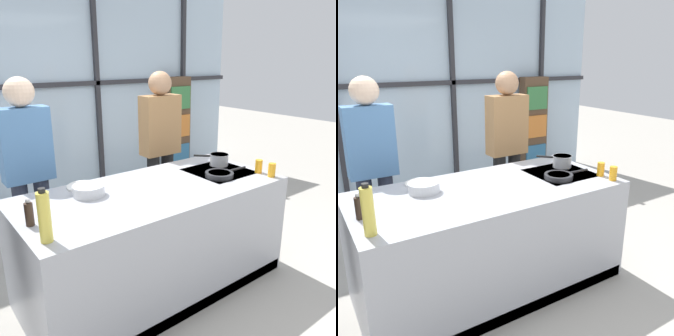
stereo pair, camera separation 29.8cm
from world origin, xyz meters
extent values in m
plane|color=#ADA89E|center=(0.00, 0.00, 0.00)|extent=(18.00, 18.00, 0.00)
cube|color=silver|center=(0.00, 2.44, 1.40)|extent=(6.40, 0.04, 2.80)
cube|color=#2D2D33|center=(0.00, 2.39, 1.54)|extent=(6.40, 0.06, 0.06)
cube|color=#2D2D33|center=(0.77, 2.39, 1.40)|extent=(0.06, 0.06, 2.80)
cube|color=#2D2D33|center=(2.30, 2.39, 1.40)|extent=(0.06, 0.06, 2.80)
cube|color=brown|center=(2.07, 2.26, 0.79)|extent=(0.45, 0.16, 1.59)
cube|color=teal|center=(2.07, 2.17, 0.35)|extent=(0.37, 0.03, 0.35)
cube|color=orange|center=(2.07, 2.17, 0.83)|extent=(0.37, 0.03, 0.35)
cube|color=#3D8447|center=(2.07, 2.17, 1.27)|extent=(0.37, 0.03, 0.35)
cube|color=#A8AAB2|center=(0.00, 0.00, 0.44)|extent=(2.14, 0.99, 0.89)
cube|color=black|center=(0.73, 0.00, 0.88)|extent=(0.52, 0.52, 0.01)
cube|color=black|center=(0.00, -0.48, 0.05)|extent=(2.10, 0.03, 0.10)
cylinder|color=#38383D|center=(0.60, -0.12, 0.88)|extent=(0.13, 0.13, 0.01)
cylinder|color=#38383D|center=(0.85, -0.12, 0.88)|extent=(0.13, 0.13, 0.01)
cylinder|color=#38383D|center=(0.60, 0.12, 0.88)|extent=(0.13, 0.13, 0.01)
cylinder|color=#38383D|center=(0.85, 0.12, 0.88)|extent=(0.13, 0.13, 0.01)
cylinder|color=#232838|center=(-0.61, 0.86, 0.43)|extent=(0.13, 0.13, 0.87)
cylinder|color=#232838|center=(-0.79, 0.86, 0.43)|extent=(0.13, 0.13, 0.87)
cube|color=#4C7AAD|center=(-0.70, 0.86, 1.18)|extent=(0.41, 0.18, 0.62)
sphere|color=beige|center=(-0.70, 0.86, 1.61)|extent=(0.24, 0.24, 0.24)
cylinder|color=black|center=(0.80, 0.86, 0.44)|extent=(0.14, 0.14, 0.87)
cylinder|color=black|center=(0.60, 0.86, 0.44)|extent=(0.14, 0.14, 0.87)
cube|color=#A37547|center=(0.70, 0.86, 1.19)|extent=(0.43, 0.19, 0.63)
sphere|color=tan|center=(0.70, 0.86, 1.62)|extent=(0.24, 0.24, 0.24)
cylinder|color=#232326|center=(0.60, -0.12, 0.91)|extent=(0.24, 0.24, 0.04)
cylinder|color=#B26B2D|center=(0.60, -0.12, 0.92)|extent=(0.19, 0.19, 0.01)
cylinder|color=#232326|center=(0.82, -0.13, 0.92)|extent=(0.20, 0.03, 0.02)
cylinder|color=silver|center=(0.85, 0.12, 0.94)|extent=(0.17, 0.17, 0.11)
cylinder|color=silver|center=(0.85, 0.12, 0.99)|extent=(0.18, 0.18, 0.01)
cylinder|color=black|center=(0.74, 0.24, 0.98)|extent=(0.13, 0.12, 0.02)
cylinder|color=white|center=(-0.43, 0.37, 0.89)|extent=(0.26, 0.26, 0.01)
cylinder|color=silver|center=(-0.47, 0.17, 0.93)|extent=(0.24, 0.24, 0.08)
cylinder|color=#4C4C51|center=(-0.47, 0.17, 0.96)|extent=(0.20, 0.20, 0.01)
cylinder|color=#E0CC4C|center=(-0.97, -0.32, 1.03)|extent=(0.07, 0.07, 0.29)
cylinder|color=black|center=(-0.97, -0.32, 1.19)|extent=(0.04, 0.04, 0.02)
cylinder|color=#332319|center=(-0.98, -0.06, 0.96)|extent=(0.05, 0.05, 0.15)
sphere|color=#B2B2B7|center=(-0.98, -0.06, 1.05)|extent=(0.03, 0.03, 0.03)
cylinder|color=orange|center=(0.97, -0.39, 0.95)|extent=(0.06, 0.06, 0.12)
cylinder|color=orange|center=(0.97, -0.25, 0.95)|extent=(0.06, 0.06, 0.12)
camera|label=1|loc=(-1.52, -2.15, 1.87)|focal=38.00mm
camera|label=2|loc=(-1.28, -2.32, 1.87)|focal=38.00mm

